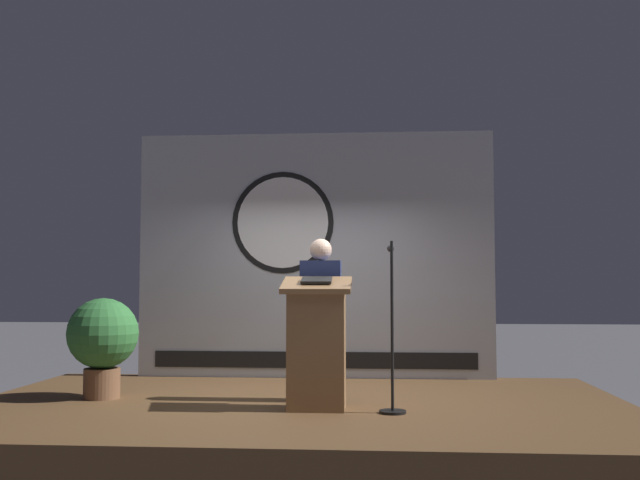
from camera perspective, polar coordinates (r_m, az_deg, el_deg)
name	(u,v)px	position (r m, az deg, el deg)	size (l,w,h in m)	color
ground_plane	(298,433)	(7.17, -1.73, -15.17)	(40.00, 40.00, 0.00)	#4C4C51
stage_platform	(299,418)	(7.14, -1.73, -13.99)	(6.40, 4.00, 0.30)	brown
banner_display	(313,255)	(8.87, -0.54, -1.17)	(4.41, 0.12, 3.03)	#B2B7C1
podium	(317,344)	(6.64, -0.26, -8.30)	(0.64, 0.50, 1.22)	olive
speaker_person	(321,318)	(7.10, 0.06, -6.22)	(0.40, 0.26, 1.60)	black
microphone_stand	(392,351)	(6.52, 5.78, -8.83)	(0.24, 0.52, 1.53)	black
potted_plant	(103,338)	(7.59, -16.96, -7.51)	(0.71, 0.71, 1.01)	brown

